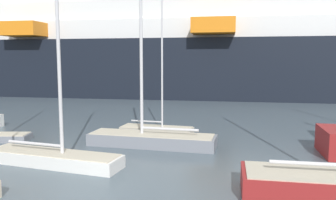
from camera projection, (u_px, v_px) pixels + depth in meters
name	position (u px, v px, depth m)	size (l,w,h in m)	color
ground_plane	(92.00, 194.00, 12.03)	(600.00, 600.00, 0.00)	#4C5B66
sailboat_2	(157.00, 128.00, 22.02)	(4.79, 1.80, 8.76)	#BCB29E
sailboat_3	(53.00, 153.00, 15.38)	(6.69, 2.35, 10.84)	white
sailboat_5	(151.00, 136.00, 18.77)	(7.13, 2.14, 11.01)	gray
cruise_ship	(302.00, 45.00, 45.50)	(132.81, 21.80, 21.09)	black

